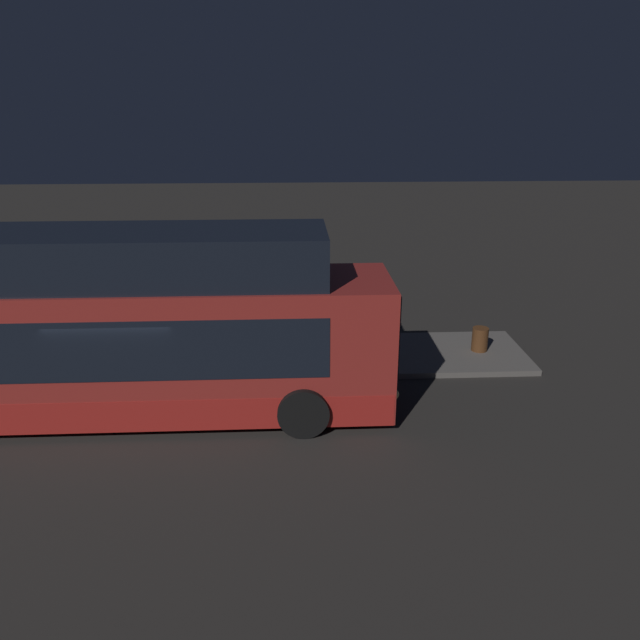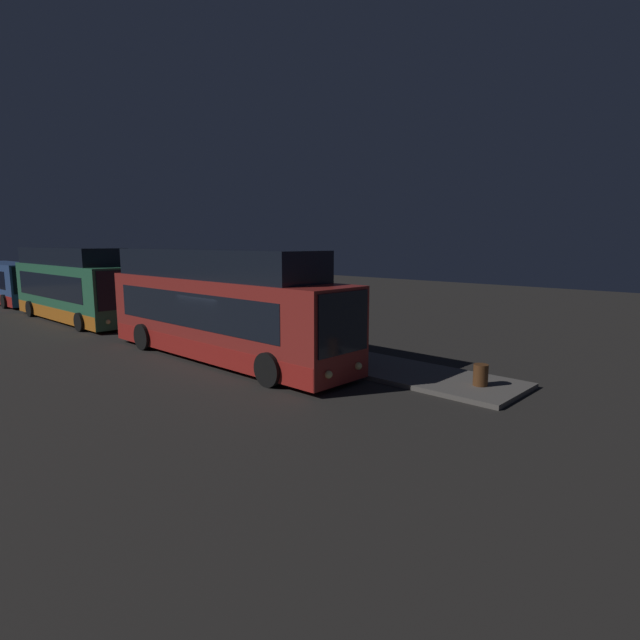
{
  "view_description": "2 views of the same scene",
  "coord_description": "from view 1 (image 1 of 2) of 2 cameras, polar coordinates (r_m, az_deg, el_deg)",
  "views": [
    {
      "loc": [
        3.61,
        -12.61,
        6.74
      ],
      "look_at": [
        4.28,
        0.78,
        1.92
      ],
      "focal_mm": 35.0,
      "sensor_mm": 36.0,
      "label": 1
    },
    {
      "loc": [
        15.19,
        -10.88,
        4.42
      ],
      "look_at": [
        4.28,
        0.78,
        1.92
      ],
      "focal_mm": 28.0,
      "sensor_mm": 36.0,
      "label": 2
    }
  ],
  "objects": [
    {
      "name": "passenger_with_bags",
      "position": [
        16.22,
        -2.52,
        -0.4
      ],
      "size": [
        0.42,
        0.55,
        1.81
      ],
      "rotation": [
        0.0,
        0.0,
        -2.86
      ],
      "color": "#2D2D33",
      "rests_on": "platform"
    },
    {
      "name": "passenger_waiting",
      "position": [
        16.74,
        -8.52,
        -0.16
      ],
      "size": [
        0.63,
        0.7,
        1.78
      ],
      "rotation": [
        0.0,
        0.0,
        -2.56
      ],
      "color": "#6B604C",
      "rests_on": "platform"
    },
    {
      "name": "bus_lead",
      "position": [
        14.27,
        -19.0,
        -1.4
      ],
      "size": [
        12.28,
        2.79,
        4.15
      ],
      "color": "maroon",
      "rests_on": "ground"
    },
    {
      "name": "passenger_boarding",
      "position": [
        17.4,
        -12.69,
        0.1
      ],
      "size": [
        0.6,
        0.6,
        1.66
      ],
      "rotation": [
        0.0,
        0.0,
        2.48
      ],
      "color": "gray",
      "rests_on": "platform"
    },
    {
      "name": "platform",
      "position": [
        17.39,
        -14.65,
        -3.47
      ],
      "size": [
        20.0,
        2.87,
        0.15
      ],
      "color": "#605B56",
      "rests_on": "ground"
    },
    {
      "name": "suitcase",
      "position": [
        17.79,
        -10.57,
        -1.05
      ],
      "size": [
        0.37,
        0.19,
        0.98
      ],
      "color": "black",
      "rests_on": "platform"
    },
    {
      "name": "sign_post",
      "position": [
        16.28,
        -19.22,
        0.95
      ],
      "size": [
        0.1,
        0.68,
        2.69
      ],
      "color": "#4C4C51",
      "rests_on": "platform"
    },
    {
      "name": "trash_bin",
      "position": [
        17.63,
        14.41,
        -1.71
      ],
      "size": [
        0.44,
        0.44,
        0.65
      ],
      "color": "#593319",
      "rests_on": "platform"
    },
    {
      "name": "ground",
      "position": [
        14.75,
        -16.88,
        -8.37
      ],
      "size": [
        80.0,
        80.0,
        0.0
      ],
      "primitive_type": "plane",
      "color": "#2B2826"
    }
  ]
}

